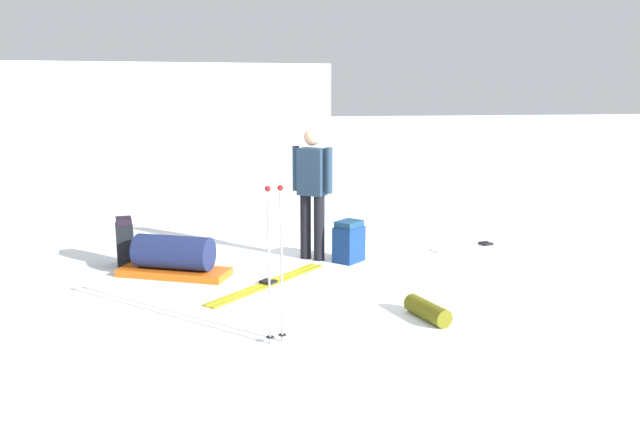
% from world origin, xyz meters
% --- Properties ---
extents(ground_plane, '(80.00, 80.00, 0.00)m').
position_xyz_m(ground_plane, '(0.00, 0.00, 0.00)').
color(ground_plane, white).
extents(distant_snow_ridge, '(13.85, 6.71, 3.10)m').
position_xyz_m(distant_snow_ridge, '(-3.52, 19.70, 1.55)').
color(distant_snow_ridge, white).
rests_on(distant_snow_ridge, ground_plane).
extents(skier_standing, '(0.47, 0.38, 1.70)m').
position_xyz_m(skier_standing, '(-0.05, 0.32, 0.95)').
color(skier_standing, black).
rests_on(skier_standing, ground_plane).
extents(ski_pair_near, '(1.47, 1.48, 0.05)m').
position_xyz_m(ski_pair_near, '(-0.71, -0.68, 0.01)').
color(ski_pair_near, '#AEA819').
rests_on(ski_pair_near, ground_plane).
extents(ski_pair_far, '(1.72, 0.58, 0.05)m').
position_xyz_m(ski_pair_far, '(2.48, 0.61, 0.01)').
color(ski_pair_far, silver).
rests_on(ski_pair_far, ground_plane).
extents(backpack_large_dark, '(0.25, 0.34, 0.61)m').
position_xyz_m(backpack_large_dark, '(-2.41, 0.40, 0.30)').
color(backpack_large_dark, black).
rests_on(backpack_large_dark, ground_plane).
extents(backpack_bright, '(0.45, 0.44, 0.53)m').
position_xyz_m(backpack_bright, '(0.40, 0.13, 0.26)').
color(backpack_bright, navy).
rests_on(backpack_bright, ground_plane).
extents(ski_poles_planted_near, '(0.18, 0.10, 1.40)m').
position_xyz_m(ski_poles_planted_near, '(-0.78, -2.37, 0.77)').
color(ski_poles_planted_near, '#AEAEBA').
rests_on(ski_poles_planted_near, ground_plane).
extents(gear_sled, '(1.39, 0.93, 0.49)m').
position_xyz_m(gear_sled, '(-1.78, -0.16, 0.22)').
color(gear_sled, '#DF5C13').
rests_on(gear_sled, ground_plane).
extents(sleeping_mat_rolled, '(0.34, 0.58, 0.18)m').
position_xyz_m(sleeping_mat_rolled, '(0.72, -2.04, 0.09)').
color(sleeping_mat_rolled, '#636014').
rests_on(sleeping_mat_rolled, ground_plane).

